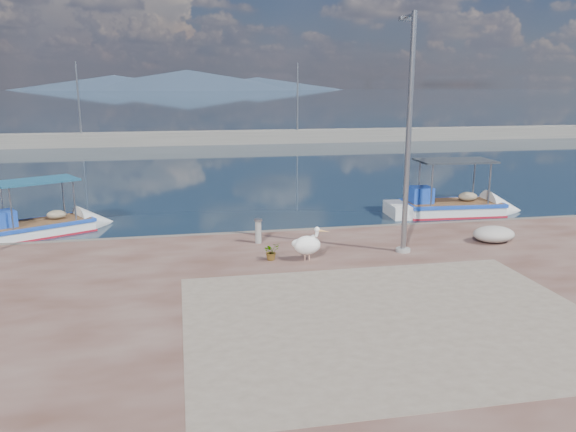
# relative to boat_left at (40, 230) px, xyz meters

# --- Properties ---
(ground) EXTENTS (1400.00, 1400.00, 0.00)m
(ground) POSITION_rel_boat_left_xyz_m (8.66, -8.05, -0.19)
(ground) COLOR #162635
(ground) RESTS_ON ground
(quay) EXTENTS (44.00, 22.00, 0.50)m
(quay) POSITION_rel_boat_left_xyz_m (8.66, -14.05, 0.06)
(quay) COLOR #49291F
(quay) RESTS_ON ground
(quay_patch) EXTENTS (9.00, 7.00, 0.01)m
(quay_patch) POSITION_rel_boat_left_xyz_m (9.66, -11.05, 0.32)
(quay_patch) COLOR gray
(quay_patch) RESTS_ON quay
(breakwater) EXTENTS (120.00, 2.20, 7.50)m
(breakwater) POSITION_rel_boat_left_xyz_m (8.66, 31.95, 0.42)
(breakwater) COLOR gray
(breakwater) RESTS_ON ground
(mountains) EXTENTS (370.00, 280.00, 22.00)m
(mountains) POSITION_rel_boat_left_xyz_m (13.05, 641.95, 9.32)
(mountains) COLOR #28384C
(mountains) RESTS_ON ground
(boat_left) EXTENTS (5.19, 3.85, 2.41)m
(boat_left) POSITION_rel_boat_left_xyz_m (0.00, 0.00, 0.00)
(boat_left) COLOR white
(boat_left) RESTS_ON ground
(boat_right) EXTENTS (5.86, 2.20, 2.77)m
(boat_right) POSITION_rel_boat_left_xyz_m (16.70, 0.16, 0.03)
(boat_right) COLOR white
(boat_right) RESTS_ON ground
(pelican) EXTENTS (1.07, 0.73, 1.02)m
(pelican) POSITION_rel_boat_left_xyz_m (8.79, -6.57, 0.79)
(pelican) COLOR tan
(pelican) RESTS_ON quay
(lamp_post) EXTENTS (0.44, 0.96, 7.00)m
(lamp_post) POSITION_rel_boat_left_xyz_m (11.86, -6.24, 3.61)
(lamp_post) COLOR gray
(lamp_post) RESTS_ON quay
(bollard_near) EXTENTS (0.26, 0.26, 0.80)m
(bollard_near) POSITION_rel_boat_left_xyz_m (7.64, -4.46, 0.74)
(bollard_near) COLOR gray
(bollard_near) RESTS_ON quay
(potted_plant) EXTENTS (0.59, 0.56, 0.51)m
(potted_plant) POSITION_rel_boat_left_xyz_m (7.76, -6.31, 0.57)
(potted_plant) COLOR #33722D
(potted_plant) RESTS_ON quay
(net_pile_d) EXTENTS (1.37, 1.03, 0.52)m
(net_pile_d) POSITION_rel_boat_left_xyz_m (15.17, -5.80, 0.57)
(net_pile_d) COLOR #B8B2AA
(net_pile_d) RESTS_ON quay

